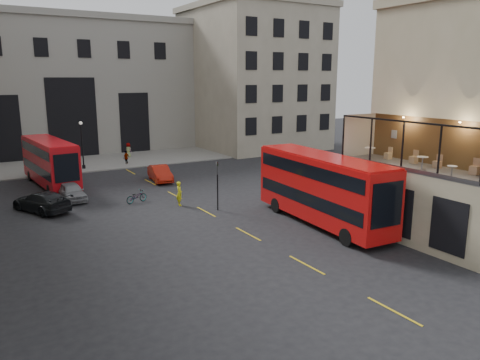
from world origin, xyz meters
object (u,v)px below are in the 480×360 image
street_lamp_b (82,148)px  cafe_chair_d (388,155)px  bus_far (50,160)px  cafe_chair_a (475,170)px  car_c (42,201)px  cafe_table_near (452,170)px  car_b (160,173)px  bicycle (136,197)px  pedestrian_b (71,157)px  car_a (72,192)px  pedestrian_d (128,150)px  bus_near (322,186)px  cafe_table_mid (422,161)px  traffic_light_near (217,179)px  cyclist (179,193)px  cafe_chair_b (437,164)px  pedestrian_c (126,158)px  cafe_chair_c (414,159)px

street_lamp_b → cafe_chair_d: 33.85m
bus_far → cafe_chair_a: cafe_chair_a is taller
car_c → cafe_table_near: size_ratio=8.07×
cafe_table_near → cafe_chair_a: 1.92m
car_b → bicycle: 8.16m
pedestrian_b → car_b: bearing=-99.5°
bus_far → cafe_chair_d: size_ratio=13.84×
street_lamp_b → car_c: (-6.62, -15.44, -1.61)m
car_a → pedestrian_d: size_ratio=2.25×
bus_near → pedestrian_d: 34.00m
street_lamp_b → cafe_table_mid: (11.91, -34.77, 2.74)m
cafe_table_mid → cafe_chair_a: 2.82m
cafe_chair_d → street_lamp_b: bearing=112.9°
traffic_light_near → car_c: bearing=150.6°
car_c → bicycle: (7.02, -1.17, -0.28)m
street_lamp_b → bus_far: 8.09m
street_lamp_b → cafe_chair_a: 39.59m
cafe_chair_a → cafe_chair_d: (-0.14, 6.12, -0.04)m
bus_far → car_b: (9.56, -3.21, -1.69)m
cafe_chair_a → bus_far: bearing=120.3°
bus_far → pedestrian_b: 10.86m
traffic_light_near → cafe_chair_d: size_ratio=4.74×
cafe_chair_d → bus_far: bearing=125.9°
car_a → cafe_table_near: bearing=-59.9°
bus_far → cafe_chair_d: bearing=-54.1°
bus_far → cyclist: bus_far is taller
car_b → cafe_chair_d: 23.01m
cafe_chair_b → bus_far: bearing=122.2°
car_b → pedestrian_c: pedestrian_c is taller
cafe_chair_a → car_a: bearing=125.7°
cyclist → cafe_table_near: (8.34, -17.88, 4.07)m
pedestrian_d → cafe_chair_b: bearing=159.8°
cafe_table_near → bicycle: bearing=118.2°
bus_far → bicycle: 11.19m
pedestrian_b → cafe_table_near: 42.33m
traffic_light_near → cafe_chair_c: bearing=-52.9°
car_b → cafe_chair_a: size_ratio=5.03×
cafe_table_mid → cafe_chair_b: bearing=-4.2°
traffic_light_near → cafe_table_near: bearing=-67.1°
cyclist → cafe_chair_c: bearing=-133.5°
car_b → pedestrian_d: bearing=92.0°
street_lamp_b → bicycle: bearing=-88.6°
cafe_chair_b → cafe_chair_c: bearing=85.6°
cafe_table_mid → cafe_chair_a: size_ratio=0.88×
bus_near → cafe_chair_d: 4.83m
traffic_light_near → cafe_chair_a: cafe_chair_a is taller
bicycle → pedestrian_b: (-1.00, 19.91, 0.45)m
cafe_table_mid → cafe_chair_c: 2.28m
cafe_table_mid → cafe_table_near: bearing=-102.7°
cafe_chair_c → street_lamp_b: bearing=112.0°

